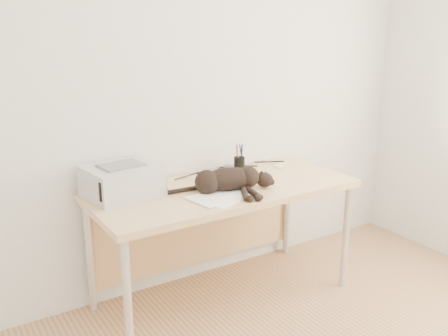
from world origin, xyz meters
TOP-DOWN VIEW (x-y plane):
  - wall_back at (0.00, 1.75)m, footprint 3.50×0.00m
  - desk at (0.00, 1.48)m, footprint 1.60×0.70m
  - printer at (-0.57, 1.56)m, footprint 0.43×0.38m
  - papers at (-0.11, 1.24)m, footprint 0.40×0.33m
  - cat at (-0.03, 1.31)m, footprint 0.61×0.41m
  - mug at (-0.31, 1.67)m, footprint 0.12×0.12m
  - pen_cup at (0.26, 1.61)m, footprint 0.07×0.07m
  - remote_grey at (0.27, 1.64)m, footprint 0.14×0.19m
  - remote_black at (0.29, 1.39)m, footprint 0.14×0.18m
  - mouse at (0.55, 1.56)m, footprint 0.07×0.11m
  - cable_tangle at (0.00, 1.70)m, footprint 1.36×0.09m

SIDE VIEW (x-z plane):
  - desk at x=0.00m, z-range 0.24..0.98m
  - papers at x=-0.11m, z-range 0.74..0.75m
  - cable_tangle at x=0.00m, z-range 0.74..0.75m
  - remote_black at x=0.29m, z-range 0.74..0.76m
  - remote_grey at x=0.27m, z-range 0.74..0.76m
  - mouse at x=0.55m, z-range 0.74..0.78m
  - mug at x=-0.31m, z-range 0.74..0.83m
  - pen_cup at x=0.26m, z-range 0.70..0.88m
  - cat at x=-0.03m, z-range 0.73..0.88m
  - printer at x=-0.57m, z-range 0.74..0.92m
  - wall_back at x=0.00m, z-range -0.45..3.05m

